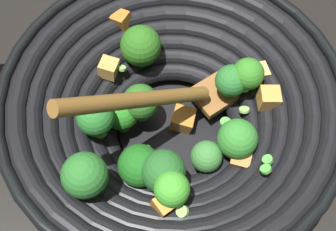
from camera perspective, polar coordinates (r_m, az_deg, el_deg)
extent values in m
plane|color=black|center=(0.64, 0.57, -2.16)|extent=(4.00, 4.00, 0.00)
cylinder|color=black|center=(0.64, 0.58, -1.96)|extent=(0.15, 0.15, 0.01)
torus|color=black|center=(0.62, 0.59, -1.28)|extent=(0.21, 0.21, 0.03)
torus|color=black|center=(0.61, 0.60, -0.79)|extent=(0.24, 0.24, 0.03)
torus|color=black|center=(0.60, 0.61, -0.28)|extent=(0.27, 0.27, 0.03)
torus|color=black|center=(0.59, 0.62, 0.24)|extent=(0.31, 0.31, 0.03)
torus|color=black|center=(0.58, 0.63, 0.79)|extent=(0.34, 0.34, 0.03)
torus|color=black|center=(0.57, 0.64, 1.35)|extent=(0.37, 0.37, 0.03)
torus|color=black|center=(0.56, 0.65, 1.93)|extent=(0.41, 0.41, 0.03)
torus|color=black|center=(0.55, 0.66, 2.53)|extent=(0.43, 0.43, 0.01)
cylinder|color=#89BC57|center=(0.62, 9.46, 3.77)|extent=(0.02, 0.02, 0.01)
sphere|color=#358325|center=(0.60, 9.80, 5.06)|extent=(0.04, 0.04, 0.04)
cylinder|color=#73AE4C|center=(0.60, 4.56, -6.05)|extent=(0.02, 0.02, 0.02)
sphere|color=#3C7E37|center=(0.58, 4.74, -5.04)|extent=(0.04, 0.04, 0.04)
cylinder|color=#6CA33F|center=(0.59, -8.54, -1.62)|extent=(0.02, 0.02, 0.02)
sphere|color=#2A782D|center=(0.57, -8.92, -0.25)|extent=(0.05, 0.05, 0.05)
cylinder|color=#63AE4D|center=(0.53, -9.74, -8.33)|extent=(0.03, 0.03, 0.02)
sphere|color=#2B732B|center=(0.51, -10.20, -7.25)|extent=(0.05, 0.05, 0.05)
cylinder|color=#7AA64D|center=(0.62, -3.16, 0.65)|extent=(0.03, 0.02, 0.02)
sphere|color=#2D6620|center=(0.60, -3.28, 1.93)|extent=(0.05, 0.05, 0.05)
cylinder|color=#65A349|center=(0.65, -3.23, 7.00)|extent=(0.03, 0.03, 0.02)
sphere|color=#2B6A1B|center=(0.63, -3.36, 8.55)|extent=(0.06, 0.06, 0.06)
cylinder|color=#5CA23E|center=(0.59, -3.36, -7.33)|extent=(0.02, 0.03, 0.02)
sphere|color=#1C631B|center=(0.56, -3.52, -6.18)|extent=(0.05, 0.05, 0.05)
cylinder|color=#74AB5E|center=(0.63, -5.51, -1.00)|extent=(0.03, 0.03, 0.02)
sphere|color=#297E21|center=(0.60, -5.73, 0.26)|extent=(0.04, 0.04, 0.04)
cylinder|color=#78B95B|center=(0.54, 0.47, -10.04)|extent=(0.02, 0.02, 0.02)
sphere|color=green|center=(0.52, 0.49, -9.05)|extent=(0.04, 0.04, 0.04)
cylinder|color=#6BA445|center=(0.60, 8.19, -4.03)|extent=(0.02, 0.02, 0.02)
sphere|color=#34862E|center=(0.57, 8.53, -2.86)|extent=(0.05, 0.05, 0.05)
cylinder|color=#63A851|center=(0.62, 7.46, 2.82)|extent=(0.02, 0.02, 0.02)
sphere|color=#2A742E|center=(0.60, 7.77, 4.25)|extent=(0.04, 0.04, 0.04)
cylinder|color=olive|center=(0.57, -0.54, -8.16)|extent=(0.02, 0.03, 0.03)
sphere|color=#256026|center=(0.54, -0.57, -6.91)|extent=(0.05, 0.05, 0.05)
cube|color=#C47130|center=(0.58, 8.96, -5.37)|extent=(0.03, 0.02, 0.03)
cube|color=#DD9B4C|center=(0.63, -7.30, 5.80)|extent=(0.03, 0.03, 0.03)
cube|color=#BF6F28|center=(0.66, -5.75, 11.61)|extent=(0.03, 0.03, 0.03)
cube|color=#EAB665|center=(0.63, 11.02, 5.11)|extent=(0.03, 0.03, 0.03)
cube|color=orange|center=(0.62, 1.79, -0.48)|extent=(0.03, 0.04, 0.03)
cube|color=gold|center=(0.60, 12.28, 2.09)|extent=(0.03, 0.03, 0.03)
cube|color=orange|center=(0.53, -0.48, -10.83)|extent=(0.03, 0.03, 0.03)
cylinder|color=#56B247|center=(0.54, 11.91, -6.45)|extent=(0.02, 0.02, 0.01)
cylinder|color=#99D166|center=(0.61, 9.34, 0.70)|extent=(0.02, 0.02, 0.01)
cylinder|color=#99D166|center=(0.53, 1.78, -11.67)|extent=(0.02, 0.02, 0.01)
cylinder|color=#56B247|center=(0.62, 7.06, -0.85)|extent=(0.02, 0.02, 0.01)
cylinder|color=#56B247|center=(0.59, -2.68, -4.15)|extent=(0.02, 0.02, 0.01)
cylinder|color=#56B247|center=(0.54, -3.40, -7.28)|extent=(0.02, 0.02, 0.01)
cylinder|color=#99D166|center=(0.58, -2.72, -6.87)|extent=(0.02, 0.02, 0.01)
cylinder|color=#99D166|center=(0.63, -5.65, 5.80)|extent=(0.01, 0.01, 0.01)
cylinder|color=#56B247|center=(0.55, 12.14, -5.34)|extent=(0.01, 0.01, 0.01)
cube|color=brown|center=(0.63, 6.23, 2.92)|extent=(0.09, 0.08, 0.01)
cylinder|color=olive|center=(0.51, -3.29, 1.95)|extent=(0.17, 0.13, 0.16)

